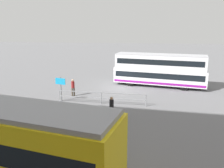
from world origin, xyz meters
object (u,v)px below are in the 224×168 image
at_px(pedestrian_near_railing, 73,86).
at_px(pedestrian_crossing, 112,106).
at_px(double_decker_bus, 159,70).
at_px(info_sign, 61,85).

height_order(pedestrian_near_railing, pedestrian_crossing, pedestrian_crossing).
distance_m(double_decker_bus, pedestrian_crossing, 11.62).
height_order(double_decker_bus, info_sign, double_decker_bus).
xyz_separation_m(pedestrian_near_railing, info_sign, (0.58, 1.70, 0.56)).
bearing_deg(info_sign, pedestrian_near_railing, -108.81).
height_order(pedestrian_near_railing, info_sign, info_sign).
xyz_separation_m(pedestrian_near_railing, pedestrian_crossing, (-4.82, 5.35, 0.03)).
bearing_deg(info_sign, pedestrian_crossing, 145.97).
bearing_deg(pedestrian_near_railing, info_sign, 71.19).
relative_size(double_decker_bus, info_sign, 4.72).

